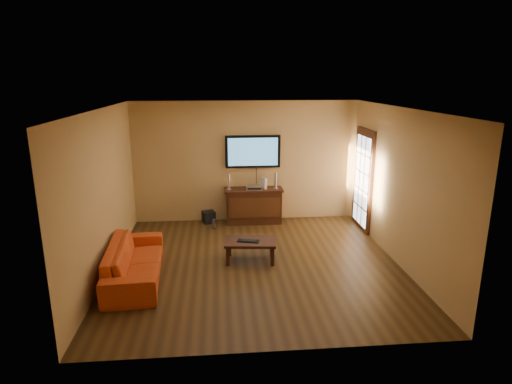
{
  "coord_description": "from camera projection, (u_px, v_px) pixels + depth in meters",
  "views": [
    {
      "loc": [
        -0.63,
        -6.92,
        3.19
      ],
      "look_at": [
        0.08,
        0.8,
        1.1
      ],
      "focal_mm": 30.0,
      "sensor_mm": 36.0,
      "label": 1
    }
  ],
  "objects": [
    {
      "name": "speaker_right",
      "position": [
        276.0,
        181.0,
        9.51
      ],
      "size": [
        0.1,
        0.1,
        0.36
      ],
      "color": "silver",
      "rests_on": "media_console"
    },
    {
      "name": "keyboard",
      "position": [
        248.0,
        241.0,
        7.54
      ],
      "size": [
        0.41,
        0.24,
        0.02
      ],
      "color": "black",
      "rests_on": "coffee_table"
    },
    {
      "name": "speaker_left",
      "position": [
        229.0,
        183.0,
        9.42
      ],
      "size": [
        0.09,
        0.09,
        0.34
      ],
      "color": "silver",
      "rests_on": "media_console"
    },
    {
      "name": "av_receiver",
      "position": [
        254.0,
        187.0,
        9.47
      ],
      "size": [
        0.36,
        0.27,
        0.08
      ],
      "primitive_type": "cube",
      "rotation": [
        0.0,
        0.0,
        -0.05
      ],
      "color": "silver",
      "rests_on": "media_console"
    },
    {
      "name": "ground_plane",
      "position": [
        256.0,
        264.0,
        7.54
      ],
      "size": [
        5.0,
        5.0,
        0.0
      ],
      "primitive_type": "plane",
      "color": "#34220E",
      "rests_on": "ground"
    },
    {
      "name": "television",
      "position": [
        253.0,
        152.0,
        9.5
      ],
      "size": [
        1.23,
        0.08,
        0.73
      ],
      "color": "black",
      "rests_on": "ground"
    },
    {
      "name": "french_door",
      "position": [
        363.0,
        181.0,
        9.12
      ],
      "size": [
        0.07,
        1.02,
        2.22
      ],
      "color": "black",
      "rests_on": "ground"
    },
    {
      "name": "room_walls",
      "position": [
        252.0,
        163.0,
        7.7
      ],
      "size": [
        5.0,
        5.0,
        5.0
      ],
      "color": "tan",
      "rests_on": "ground"
    },
    {
      "name": "sofa",
      "position": [
        134.0,
        255.0,
        6.9
      ],
      "size": [
        0.75,
        2.09,
        0.8
      ],
      "primitive_type": "imported",
      "rotation": [
        0.0,
        0.0,
        1.64
      ],
      "color": "#C94416",
      "rests_on": "ground"
    },
    {
      "name": "media_console",
      "position": [
        254.0,
        206.0,
        9.61
      ],
      "size": [
        1.29,
        0.49,
        0.78
      ],
      "color": "black",
      "rests_on": "ground"
    },
    {
      "name": "coffee_table",
      "position": [
        250.0,
        244.0,
        7.6
      ],
      "size": [
        0.95,
        0.63,
        0.38
      ],
      "color": "black",
      "rests_on": "ground"
    },
    {
      "name": "bottle",
      "position": [
        214.0,
        224.0,
        9.29
      ],
      "size": [
        0.08,
        0.08,
        0.22
      ],
      "color": "white",
      "rests_on": "ground"
    },
    {
      "name": "subwoofer",
      "position": [
        209.0,
        217.0,
        9.66
      ],
      "size": [
        0.33,
        0.33,
        0.26
      ],
      "primitive_type": "cube",
      "rotation": [
        0.0,
        0.0,
        0.31
      ],
      "color": "black",
      "rests_on": "ground"
    },
    {
      "name": "game_console",
      "position": [
        264.0,
        183.0,
        9.52
      ],
      "size": [
        0.11,
        0.18,
        0.24
      ],
      "primitive_type": "cube",
      "rotation": [
        0.0,
        0.0,
        0.36
      ],
      "color": "white",
      "rests_on": "media_console"
    }
  ]
}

